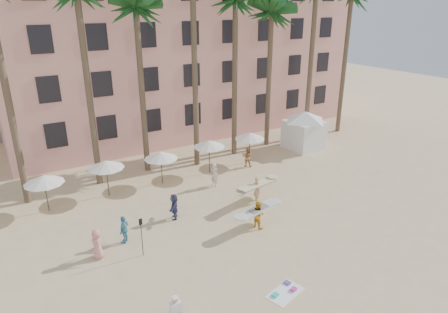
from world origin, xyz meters
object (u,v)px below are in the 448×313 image
object	(u,v)px
cabana	(304,127)
carrier_white	(258,213)
pink_hotel	(178,50)
carrier_yellow	(257,188)

from	to	relation	value
cabana	carrier_white	world-z (taller)	cabana
pink_hotel	cabana	world-z (taller)	pink_hotel
pink_hotel	carrier_yellow	xyz separation A→B (m)	(-3.70, -19.61, -6.96)
carrier_yellow	carrier_white	distance (m)	3.28
pink_hotel	carrier_white	distance (m)	24.05
pink_hotel	cabana	bearing A→B (deg)	-64.51
pink_hotel	carrier_yellow	bearing A→B (deg)	-100.68
cabana	carrier_yellow	distance (m)	11.93
cabana	carrier_white	bearing A→B (deg)	-142.21
carrier_yellow	pink_hotel	bearing A→B (deg)	79.32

